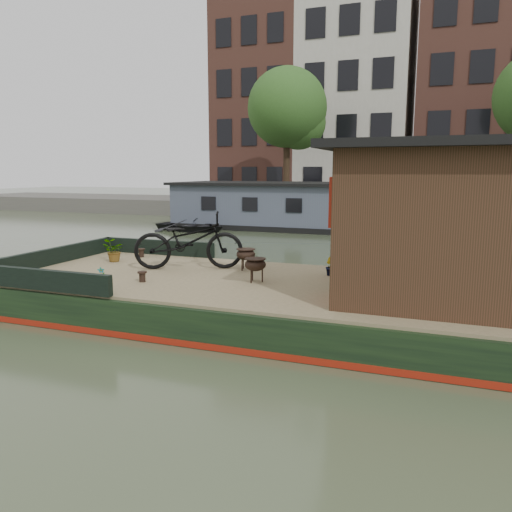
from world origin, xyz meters
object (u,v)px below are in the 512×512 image
(brazier_front, at_px, (255,270))
(brazier_rear, at_px, (246,259))
(bicycle, at_px, (189,241))
(cabin, at_px, (461,221))
(dinghy, at_px, (191,223))

(brazier_front, distance_m, brazier_rear, 1.15)
(brazier_rear, bearing_deg, bicycle, -164.74)
(cabin, bearing_deg, bicycle, 173.42)
(cabin, xyz_separation_m, bicycle, (-5.11, 0.59, -0.64))
(brazier_rear, height_order, dinghy, brazier_rear)
(cabin, relative_size, dinghy, 1.20)
(brazier_front, xyz_separation_m, dinghy, (-7.37, 11.45, -0.52))
(bicycle, height_order, dinghy, bicycle)
(brazier_front, bearing_deg, brazier_rear, 120.26)
(dinghy, bearing_deg, brazier_front, -138.76)
(cabin, bearing_deg, dinghy, 133.49)
(cabin, bearing_deg, brazier_front, -178.42)
(brazier_rear, bearing_deg, dinghy, 123.01)
(brazier_rear, bearing_deg, brazier_front, -59.74)
(bicycle, xyz_separation_m, dinghy, (-5.66, 10.77, -0.89))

